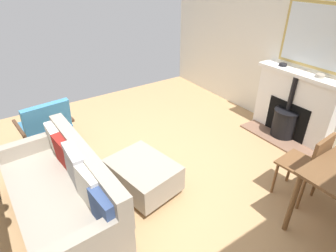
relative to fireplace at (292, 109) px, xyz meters
The scene contains 10 objects.
ground_plane 2.61m from the fireplace, ahead, with size 5.49×5.35×0.01m, color tan.
wall_left 0.97m from the fireplace, 117.92° to the right, with size 0.12×5.35×2.63m, color silver.
fireplace is the anchor object (origin of this frame).
mirror_over_mantel 1.07m from the fireplace, behind, with size 0.04×0.95×0.85m.
mantel_bowl_near 0.68m from the fireplace, 94.89° to the right, with size 0.12×0.12×0.04m.
mantel_bowl_far 0.66m from the fireplace, 96.15° to the left, with size 0.12×0.12×0.05m.
sofa 3.35m from the fireplace, ahead, with size 0.86×1.76×0.80m.
ottoman 2.50m from the fireplace, ahead, with size 0.72×0.86×0.40m.
armchair_accent 3.57m from the fireplace, 27.00° to the right, with size 0.73×0.66×0.81m.
dining_chair_near_fireplace 1.42m from the fireplace, 41.32° to the left, with size 0.43×0.43×0.86m.
Camera 1 is at (1.08, 2.42, 2.33)m, focal length 29.46 mm.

